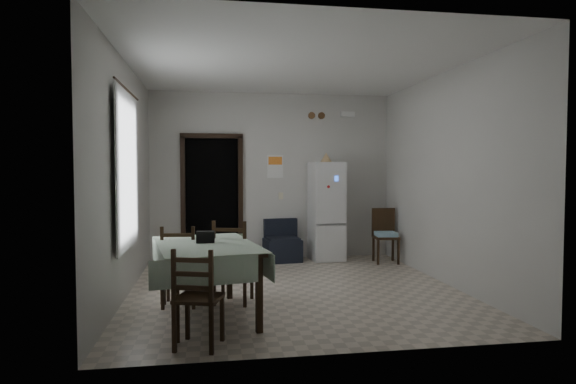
% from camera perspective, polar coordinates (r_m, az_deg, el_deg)
% --- Properties ---
extents(ground, '(4.50, 4.50, 0.00)m').
position_cam_1_polar(ground, '(6.42, 0.72, -11.42)').
color(ground, '#C0B19D').
rests_on(ground, ground).
extents(ceiling, '(4.20, 4.50, 0.02)m').
position_cam_1_polar(ceiling, '(6.37, 0.73, 14.78)').
color(ceiling, white).
rests_on(ceiling, ground).
extents(wall_back, '(4.20, 0.02, 2.90)m').
position_cam_1_polar(wall_back, '(8.46, -1.87, 1.90)').
color(wall_back, beige).
rests_on(wall_back, ground).
extents(wall_front, '(4.20, 0.02, 2.90)m').
position_cam_1_polar(wall_front, '(4.03, 6.18, 1.04)').
color(wall_front, beige).
rests_on(wall_front, ground).
extents(wall_left, '(0.02, 4.50, 2.90)m').
position_cam_1_polar(wall_left, '(6.23, -18.69, 1.48)').
color(wall_left, beige).
rests_on(wall_left, ground).
extents(wall_right, '(0.02, 4.50, 2.90)m').
position_cam_1_polar(wall_right, '(6.91, 18.17, 1.59)').
color(wall_right, beige).
rests_on(wall_right, ground).
extents(doorway, '(1.06, 0.52, 2.22)m').
position_cam_1_polar(doorway, '(8.61, -8.99, -0.71)').
color(doorway, black).
rests_on(doorway, ground).
extents(window_recess, '(0.10, 1.20, 1.60)m').
position_cam_1_polar(window_recess, '(6.04, -19.49, 2.39)').
color(window_recess, silver).
rests_on(window_recess, ground).
extents(curtain, '(0.02, 1.45, 1.85)m').
position_cam_1_polar(curtain, '(6.02, -18.46, 2.40)').
color(curtain, silver).
rests_on(curtain, ground).
extents(curtain_rod, '(0.02, 1.60, 0.02)m').
position_cam_1_polar(curtain_rod, '(6.09, -18.50, 11.38)').
color(curtain_rod, black).
rests_on(curtain_rod, ground).
extents(calendar, '(0.28, 0.02, 0.40)m').
position_cam_1_polar(calendar, '(8.45, -1.53, 3.05)').
color(calendar, white).
rests_on(calendar, ground).
extents(calendar_image, '(0.24, 0.01, 0.14)m').
position_cam_1_polar(calendar_image, '(8.45, -1.52, 3.73)').
color(calendar_image, orange).
rests_on(calendar_image, ground).
extents(light_switch, '(0.08, 0.02, 0.12)m').
position_cam_1_polar(light_switch, '(8.48, -0.85, -0.46)').
color(light_switch, beige).
rests_on(light_switch, ground).
extents(vent_left, '(0.12, 0.03, 0.12)m').
position_cam_1_polar(vent_left, '(8.61, 2.81, 9.05)').
color(vent_left, brown).
rests_on(vent_left, ground).
extents(vent_right, '(0.12, 0.03, 0.12)m').
position_cam_1_polar(vent_right, '(8.65, 3.99, 9.01)').
color(vent_right, brown).
rests_on(vent_right, ground).
extents(emergency_light, '(0.25, 0.07, 0.09)m').
position_cam_1_polar(emergency_light, '(8.75, 7.07, 9.13)').
color(emergency_light, white).
rests_on(emergency_light, ground).
extents(fridge, '(0.58, 0.58, 1.69)m').
position_cam_1_polar(fridge, '(8.34, 4.61, -2.28)').
color(fridge, silver).
rests_on(fridge, ground).
extents(tan_cone, '(0.22, 0.22, 0.16)m').
position_cam_1_polar(tan_cone, '(8.24, 4.54, 4.11)').
color(tan_cone, tan).
rests_on(tan_cone, fridge).
extents(navy_seat, '(0.65, 0.63, 0.71)m').
position_cam_1_polar(navy_seat, '(8.25, -0.68, -5.76)').
color(navy_seat, black).
rests_on(navy_seat, ground).
extents(corner_chair, '(0.43, 0.43, 0.91)m').
position_cam_1_polar(corner_chair, '(8.25, 11.52, -5.12)').
color(corner_chair, black).
rests_on(corner_chair, ground).
extents(dining_table, '(1.24, 1.66, 0.78)m').
position_cam_1_polar(dining_table, '(5.23, -9.64, -10.31)').
color(dining_table, '#94A990').
rests_on(dining_table, ground).
extents(black_bag, '(0.19, 0.12, 0.12)m').
position_cam_1_polar(black_bag, '(5.23, -9.76, -5.27)').
color(black_bag, black).
rests_on(black_bag, dining_table).
extents(dining_chair_far_left, '(0.43, 0.43, 0.93)m').
position_cam_1_polar(dining_chair_far_left, '(5.73, -12.65, -8.45)').
color(dining_chair_far_left, black).
rests_on(dining_chair_far_left, ground).
extents(dining_chair_far_right, '(0.53, 0.53, 0.98)m').
position_cam_1_polar(dining_chair_far_right, '(5.74, -6.49, -8.13)').
color(dining_chair_far_right, black).
rests_on(dining_chair_far_right, ground).
extents(dining_chair_near_head, '(0.48, 0.48, 0.89)m').
position_cam_1_polar(dining_chair_near_head, '(4.40, -10.53, -12.10)').
color(dining_chair_near_head, black).
rests_on(dining_chair_near_head, ground).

